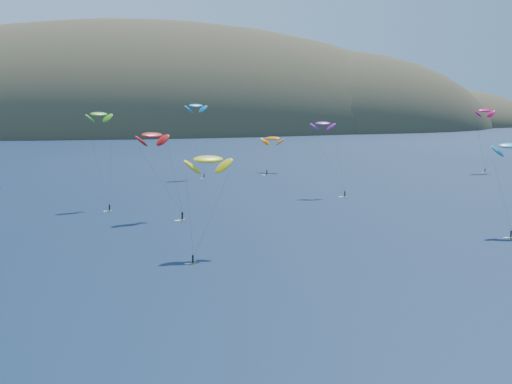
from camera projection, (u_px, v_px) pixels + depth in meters
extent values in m
plane|color=black|center=(395.00, 379.00, 74.78)|extent=(2800.00, 2800.00, 0.00)
ellipsoid|color=#3D3526|center=(140.00, 143.00, 619.74)|extent=(600.00, 300.00, 210.00)
ellipsoid|color=#3D3526|center=(322.00, 138.00, 638.21)|extent=(320.00, 220.00, 156.00)
ellipsoid|color=#3D3526|center=(424.00, 130.00, 704.70)|extent=(240.00, 180.00, 84.00)
cube|color=yellow|center=(193.00, 263.00, 125.81)|extent=(1.28, 0.54, 0.07)
cylinder|color=black|center=(193.00, 259.00, 125.70)|extent=(0.29, 0.29, 1.32)
sphere|color=#8C6047|center=(193.00, 255.00, 125.59)|extent=(0.22, 0.22, 0.22)
ellipsoid|color=yellow|center=(208.00, 159.00, 133.16)|extent=(9.46, 5.47, 4.98)
cube|color=yellow|center=(109.00, 211.00, 182.13)|extent=(1.37, 0.93, 0.07)
cylinder|color=black|center=(109.00, 208.00, 182.01)|extent=(0.31, 0.31, 1.43)
sphere|color=#8C6047|center=(109.00, 204.00, 181.90)|extent=(0.24, 0.24, 0.24)
ellipsoid|color=#51BC1F|center=(99.00, 114.00, 188.34)|extent=(8.11, 6.29, 4.10)
cube|color=yellow|center=(204.00, 178.00, 253.25)|extent=(1.29, 0.69, 0.07)
cylinder|color=black|center=(204.00, 176.00, 253.15)|extent=(0.29, 0.29, 1.33)
sphere|color=#8C6047|center=(204.00, 174.00, 253.04)|extent=(0.22, 0.22, 0.22)
ellipsoid|color=#0B8CCA|center=(196.00, 106.00, 253.96)|extent=(8.91, 5.91, 4.56)
cube|color=yellow|center=(511.00, 238.00, 148.19)|extent=(1.31, 0.64, 0.07)
cylinder|color=black|center=(511.00, 234.00, 148.08)|extent=(0.30, 0.30, 1.35)
sphere|color=#8C6047|center=(511.00, 230.00, 147.98)|extent=(0.23, 0.23, 0.23)
ellipsoid|color=#148BAF|center=(510.00, 146.00, 153.39)|extent=(8.42, 5.31, 4.35)
cube|color=yellow|center=(345.00, 197.00, 207.16)|extent=(1.46, 0.61, 0.08)
cylinder|color=black|center=(345.00, 194.00, 207.04)|extent=(0.33, 0.33, 1.52)
sphere|color=#8C6047|center=(345.00, 191.00, 206.92)|extent=(0.25, 0.25, 0.25)
ellipsoid|color=#871A8E|center=(323.00, 123.00, 209.83)|extent=(7.40, 4.25, 3.91)
cube|color=yellow|center=(485.00, 172.00, 272.52)|extent=(1.28, 0.47, 0.07)
cylinder|color=black|center=(485.00, 170.00, 272.41)|extent=(0.29, 0.29, 1.34)
sphere|color=#8C6047|center=(485.00, 168.00, 272.31)|extent=(0.22, 0.22, 0.22)
ellipsoid|color=#EA0051|center=(485.00, 111.00, 274.15)|extent=(8.81, 4.68, 4.74)
cube|color=yellow|center=(182.00, 220.00, 169.08)|extent=(1.61, 1.13, 0.09)
cylinder|color=black|center=(182.00, 216.00, 168.94)|extent=(0.37, 0.37, 1.69)
sphere|color=#8C6047|center=(182.00, 212.00, 168.81)|extent=(0.28, 0.28, 0.28)
ellipsoid|color=red|center=(152.00, 135.00, 170.82)|extent=(9.70, 7.68, 4.91)
cube|color=yellow|center=(267.00, 175.00, 262.93)|extent=(1.49, 1.21, 0.08)
cylinder|color=black|center=(267.00, 172.00, 262.80)|extent=(0.35, 0.35, 1.61)
sphere|color=#8C6047|center=(267.00, 170.00, 262.67)|extent=(0.27, 0.27, 0.27)
ellipsoid|color=orange|center=(273.00, 138.00, 273.88)|extent=(9.65, 8.41, 4.95)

